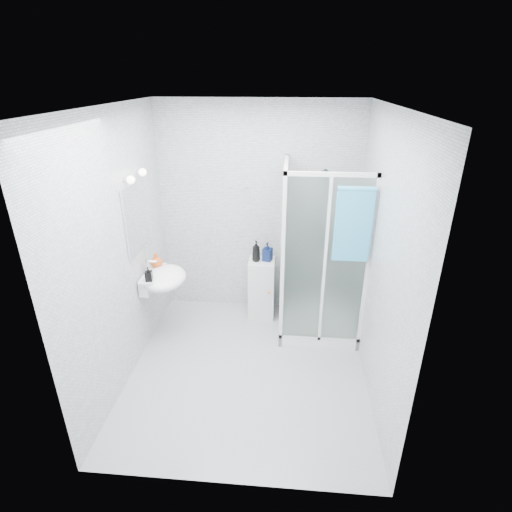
# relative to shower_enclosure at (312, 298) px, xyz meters

# --- Properties ---
(room) EXTENTS (2.40, 2.60, 2.60)m
(room) POSITION_rel_shower_enclosure_xyz_m (-0.67, -0.77, 0.85)
(room) COLOR silver
(room) RESTS_ON ground
(shower_enclosure) EXTENTS (0.90, 0.95, 2.00)m
(shower_enclosure) POSITION_rel_shower_enclosure_xyz_m (0.00, 0.00, 0.00)
(shower_enclosure) COLOR white
(shower_enclosure) RESTS_ON ground
(wall_basin) EXTENTS (0.46, 0.56, 0.35)m
(wall_basin) POSITION_rel_shower_enclosure_xyz_m (-1.66, -0.32, 0.35)
(wall_basin) COLOR white
(wall_basin) RESTS_ON ground
(mirror) EXTENTS (0.02, 0.60, 0.70)m
(mirror) POSITION_rel_shower_enclosure_xyz_m (-1.85, -0.32, 1.05)
(mirror) COLOR white
(mirror) RESTS_ON room
(vanity_lights) EXTENTS (0.10, 0.40, 0.08)m
(vanity_lights) POSITION_rel_shower_enclosure_xyz_m (-1.80, -0.32, 1.47)
(vanity_lights) COLOR silver
(vanity_lights) RESTS_ON room
(wall_hooks) EXTENTS (0.23, 0.06, 0.03)m
(wall_hooks) POSITION_rel_shower_enclosure_xyz_m (-0.92, 0.49, 1.17)
(wall_hooks) COLOR silver
(wall_hooks) RESTS_ON room
(storage_cabinet) EXTENTS (0.32, 0.34, 0.76)m
(storage_cabinet) POSITION_rel_shower_enclosure_xyz_m (-0.61, 0.29, -0.07)
(storage_cabinet) COLOR silver
(storage_cabinet) RESTS_ON ground
(hand_towel) EXTENTS (0.35, 0.05, 0.75)m
(hand_towel) POSITION_rel_shower_enclosure_xyz_m (0.31, -0.40, 1.08)
(hand_towel) COLOR #3496C7
(hand_towel) RESTS_ON shower_enclosure
(shampoo_bottle_a) EXTENTS (0.13, 0.13, 0.26)m
(shampoo_bottle_a) POSITION_rel_shower_enclosure_xyz_m (-0.68, 0.28, 0.45)
(shampoo_bottle_a) COLOR black
(shampoo_bottle_a) RESTS_ON storage_cabinet
(shampoo_bottle_b) EXTENTS (0.13, 0.13, 0.23)m
(shampoo_bottle_b) POSITION_rel_shower_enclosure_xyz_m (-0.54, 0.31, 0.43)
(shampoo_bottle_b) COLOR #0B1842
(shampoo_bottle_b) RESTS_ON storage_cabinet
(soap_dispenser_orange) EXTENTS (0.15, 0.15, 0.17)m
(soap_dispenser_orange) POSITION_rel_shower_enclosure_xyz_m (-1.75, -0.18, 0.50)
(soap_dispenser_orange) COLOR #BA4615
(soap_dispenser_orange) RESTS_ON wall_basin
(soap_dispenser_black) EXTENTS (0.08, 0.08, 0.16)m
(soap_dispenser_black) POSITION_rel_shower_enclosure_xyz_m (-1.73, -0.51, 0.49)
(soap_dispenser_black) COLOR black
(soap_dispenser_black) RESTS_ON wall_basin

